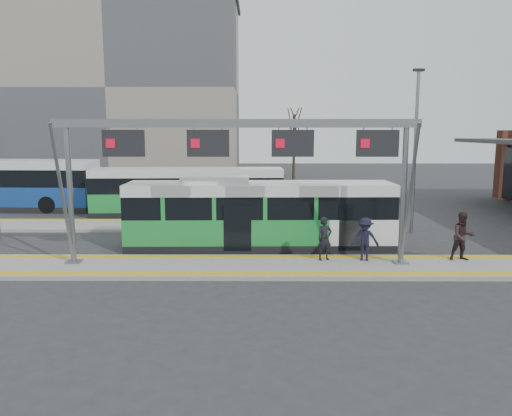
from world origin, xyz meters
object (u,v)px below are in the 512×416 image
(gantry, at_px, (241,149))
(passenger_c, at_px, (365,239))
(hero_bus, at_px, (259,215))
(passenger_a, at_px, (325,239))
(passenger_b, at_px, (463,236))

(gantry, xyz_separation_m, passenger_c, (4.60, 0.40, -3.34))
(passenger_c, bearing_deg, gantry, -162.13)
(gantry, height_order, hero_bus, gantry)
(hero_bus, height_order, passenger_c, hero_bus)
(passenger_a, distance_m, passenger_b, 5.15)
(hero_bus, xyz_separation_m, passenger_b, (7.59, -2.64, -0.35))
(hero_bus, distance_m, passenger_b, 8.04)
(passenger_c, bearing_deg, hero_bus, 158.50)
(hero_bus, bearing_deg, gantry, -103.22)
(hero_bus, bearing_deg, passenger_b, -20.29)
(hero_bus, xyz_separation_m, passenger_a, (2.44, -2.63, -0.44))
(gantry, bearing_deg, passenger_b, 3.13)
(gantry, height_order, passenger_a, gantry)
(gantry, relative_size, passenger_b, 7.19)
(passenger_b, bearing_deg, passenger_c, 177.48)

